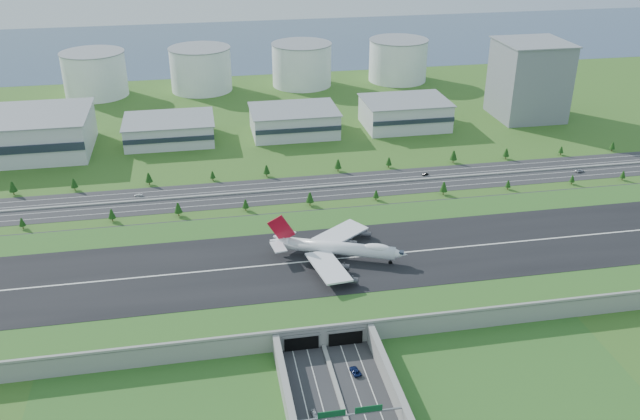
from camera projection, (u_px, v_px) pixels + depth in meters
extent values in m
plane|color=#31551A|center=(302.00, 278.00, 301.81)|extent=(1200.00, 1200.00, 0.00)
cube|color=gray|center=(302.00, 270.00, 300.04)|extent=(520.00, 100.00, 8.00)
cube|color=#285F20|center=(302.00, 262.00, 298.24)|extent=(520.00, 100.00, 0.16)
cube|color=black|center=(302.00, 262.00, 298.18)|extent=(520.00, 58.00, 0.12)
cube|color=silver|center=(302.00, 262.00, 298.15)|extent=(520.00, 0.90, 0.02)
cube|color=gray|center=(323.00, 327.00, 254.43)|extent=(520.00, 1.20, 1.20)
cube|color=black|center=(301.00, 342.00, 254.70)|extent=(13.00, 1.20, 6.00)
cube|color=black|center=(346.00, 337.00, 257.50)|extent=(13.00, 1.20, 6.00)
cylinder|color=gray|center=(407.00, 416.00, 219.57)|extent=(0.70, 0.70, 7.00)
cube|color=gray|center=(350.00, 415.00, 214.81)|extent=(38.00, 0.50, 0.50)
cube|color=#0C4C23|center=(332.00, 414.00, 213.12)|extent=(9.00, 0.30, 2.40)
cube|color=#0C4C23|center=(369.00, 409.00, 215.09)|extent=(9.00, 0.30, 2.40)
cube|color=#28282B|center=(276.00, 191.00, 385.60)|extent=(560.00, 36.00, 0.12)
cylinder|color=#3D2819|center=(23.00, 227.00, 343.97)|extent=(0.50, 0.50, 2.14)
cone|color=#19360E|center=(22.00, 222.00, 342.76)|extent=(3.33, 3.33, 4.28)
cylinder|color=#3D2819|center=(112.00, 219.00, 351.15)|extent=(0.50, 0.50, 2.51)
cone|color=#19360E|center=(112.00, 214.00, 349.74)|extent=(3.91, 3.91, 5.02)
cylinder|color=#3D2819|center=(179.00, 214.00, 356.67)|extent=(0.50, 0.50, 2.76)
cone|color=#19360E|center=(178.00, 208.00, 355.12)|extent=(4.29, 4.29, 5.51)
cylinder|color=#3D2819|center=(246.00, 209.00, 362.58)|extent=(0.50, 0.50, 2.34)
cone|color=#19360E|center=(246.00, 204.00, 361.27)|extent=(3.64, 3.64, 4.67)
cylinder|color=#3D2819|center=(310.00, 203.00, 368.23)|extent=(0.50, 0.50, 2.82)
cone|color=#19360E|center=(310.00, 197.00, 366.64)|extent=(4.38, 4.38, 5.63)
cylinder|color=#3D2819|center=(376.00, 198.00, 374.49)|extent=(0.50, 0.50, 2.13)
cone|color=#19360E|center=(376.00, 194.00, 373.29)|extent=(3.31, 3.31, 4.26)
cylinder|color=#3D2819|center=(443.00, 192.00, 380.79)|extent=(0.50, 0.50, 2.79)
cone|color=#19360E|center=(444.00, 187.00, 379.21)|extent=(4.34, 4.34, 5.58)
cylinder|color=#3D2819|center=(508.00, 188.00, 387.33)|extent=(0.50, 0.50, 2.03)
cone|color=#19360E|center=(508.00, 184.00, 386.19)|extent=(3.16, 3.16, 4.06)
cylinder|color=#3D2819|center=(572.00, 183.00, 393.88)|extent=(0.50, 0.50, 2.05)
cone|color=#19360E|center=(572.00, 178.00, 392.72)|extent=(3.18, 3.18, 4.09)
cylinder|color=#3D2819|center=(622.00, 178.00, 399.20)|extent=(0.50, 0.50, 2.09)
cone|color=#19360E|center=(623.00, 174.00, 398.02)|extent=(3.26, 3.26, 4.19)
cylinder|color=#3D2819|center=(14.00, 192.00, 380.42)|extent=(0.50, 0.50, 2.92)
cone|color=#19360E|center=(12.00, 186.00, 378.78)|extent=(4.54, 4.54, 5.84)
cylinder|color=#3D2819|center=(75.00, 188.00, 385.91)|extent=(0.50, 0.50, 2.62)
cone|color=#19360E|center=(74.00, 183.00, 384.44)|extent=(4.07, 4.07, 5.23)
cylinder|color=#3D2819|center=(149.00, 183.00, 392.73)|extent=(0.50, 0.50, 2.73)
cone|color=#19360E|center=(149.00, 177.00, 391.19)|extent=(4.25, 4.25, 5.47)
cylinder|color=#3D2819|center=(213.00, 179.00, 398.89)|extent=(0.50, 0.50, 2.09)
cone|color=#19360E|center=(213.00, 175.00, 397.71)|extent=(3.25, 3.25, 4.18)
cylinder|color=#3D2819|center=(267.00, 174.00, 404.03)|extent=(0.50, 0.50, 2.60)
cone|color=#19360E|center=(267.00, 169.00, 402.57)|extent=(4.04, 4.04, 5.20)
cylinder|color=#3D2819|center=(338.00, 169.00, 411.17)|extent=(0.50, 0.50, 2.77)
cone|color=#19360E|center=(338.00, 164.00, 409.61)|extent=(4.30, 4.30, 5.53)
cylinder|color=#3D2819|center=(389.00, 166.00, 416.50)|extent=(0.50, 0.50, 2.40)
cone|color=#19360E|center=(389.00, 161.00, 415.15)|extent=(3.73, 3.73, 4.80)
cylinder|color=#3D2819|center=(453.00, 161.00, 423.26)|extent=(0.50, 0.50, 2.92)
cone|color=#19360E|center=(454.00, 155.00, 421.62)|extent=(4.54, 4.54, 5.84)
cylinder|color=#3D2819|center=(506.00, 157.00, 429.12)|extent=(0.50, 0.50, 2.55)
cone|color=#19360E|center=(506.00, 152.00, 427.69)|extent=(3.97, 3.97, 5.10)
cylinder|color=#3D2819|center=(561.00, 153.00, 435.44)|extent=(0.50, 0.50, 2.10)
cone|color=#19360E|center=(561.00, 150.00, 434.26)|extent=(3.26, 3.26, 4.19)
cylinder|color=#3D2819|center=(612.00, 150.00, 441.36)|extent=(0.50, 0.50, 2.27)
cone|color=#19360E|center=(613.00, 145.00, 440.08)|extent=(3.53, 3.53, 4.54)
cube|color=silver|center=(169.00, 130.00, 456.27)|extent=(58.00, 42.00, 15.00)
cube|color=silver|center=(294.00, 121.00, 469.82)|extent=(58.00, 42.00, 17.00)
cube|color=silver|center=(405.00, 113.00, 482.54)|extent=(58.00, 42.00, 19.00)
cube|color=gray|center=(529.00, 80.00, 494.65)|extent=(46.00, 46.00, 55.00)
cylinder|color=white|center=(95.00, 74.00, 547.86)|extent=(50.00, 50.00, 35.00)
cylinder|color=white|center=(201.00, 69.00, 561.85)|extent=(50.00, 50.00, 35.00)
cylinder|color=white|center=(302.00, 65.00, 575.84)|extent=(50.00, 50.00, 35.00)
cylinder|color=white|center=(398.00, 60.00, 589.83)|extent=(50.00, 50.00, 35.00)
cube|color=#344964|center=(231.00, 44.00, 725.31)|extent=(1200.00, 260.00, 0.06)
cylinder|color=white|center=(339.00, 248.00, 298.73)|extent=(48.65, 23.88, 5.73)
cone|color=white|center=(399.00, 254.00, 294.06)|extent=(8.77, 7.97, 5.73)
cone|color=white|center=(280.00, 242.00, 303.24)|extent=(10.43, 8.63, 5.73)
ellipsoid|color=white|center=(377.00, 248.00, 294.85)|extent=(12.99, 8.66, 3.52)
cube|color=white|center=(328.00, 267.00, 286.04)|extent=(16.25, 28.48, 1.41)
cube|color=white|center=(340.00, 234.00, 312.82)|extent=(28.53, 25.27, 1.41)
cylinder|color=#38383D|center=(344.00, 267.00, 289.79)|extent=(5.31, 4.22, 2.68)
cylinder|color=#38383D|center=(353.00, 280.00, 280.22)|extent=(5.31, 4.22, 2.68)
cylinder|color=#38383D|center=(352.00, 243.00, 308.70)|extent=(5.31, 4.22, 2.68)
cylinder|color=#38383D|center=(366.00, 234.00, 316.46)|extent=(5.31, 4.22, 2.68)
cube|color=white|center=(278.00, 247.00, 297.65)|extent=(6.72, 10.51, 0.54)
cube|color=white|center=(285.00, 235.00, 307.89)|extent=(11.05, 10.31, 0.54)
cube|color=#A50B1E|center=(281.00, 229.00, 300.09)|extent=(12.14, 5.47, 13.41)
cylinder|color=black|center=(390.00, 263.00, 296.77)|extent=(1.70, 0.63, 1.70)
cylinder|color=black|center=(329.00, 260.00, 298.90)|extent=(1.70, 0.63, 1.70)
cylinder|color=black|center=(332.00, 253.00, 303.94)|extent=(1.70, 0.63, 1.70)
cylinder|color=black|center=(318.00, 259.00, 299.83)|extent=(1.70, 0.63, 1.70)
cylinder|color=black|center=(320.00, 252.00, 304.87)|extent=(1.70, 0.63, 1.70)
imported|color=#BDBCC1|center=(314.00, 414.00, 223.86)|extent=(2.24, 4.75, 1.57)
imported|color=#0E1A46|center=(355.00, 371.00, 243.32)|extent=(4.00, 6.53, 1.69)
imported|color=black|center=(425.00, 174.00, 405.49)|extent=(4.22, 2.16, 1.33)
imported|color=#BABABF|center=(579.00, 171.00, 410.14)|extent=(6.32, 4.28, 1.61)
imported|color=white|center=(138.00, 195.00, 378.92)|extent=(4.94, 2.87, 1.35)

